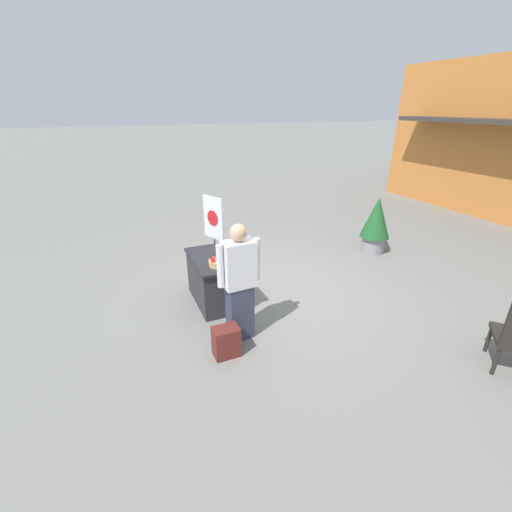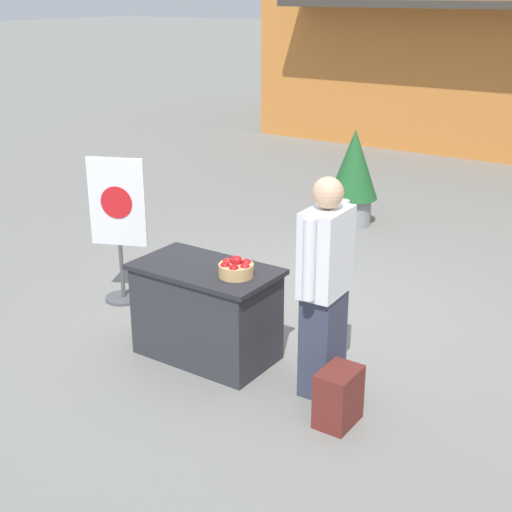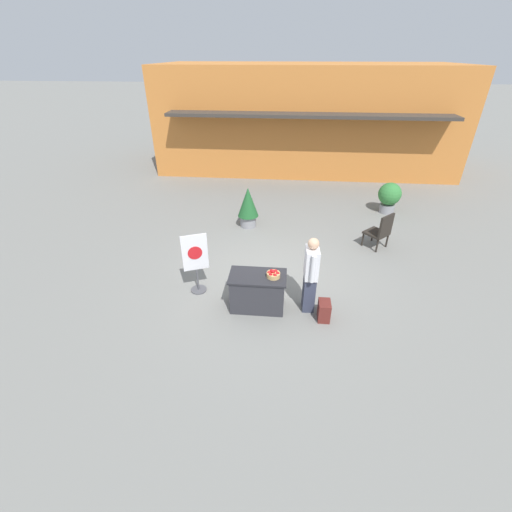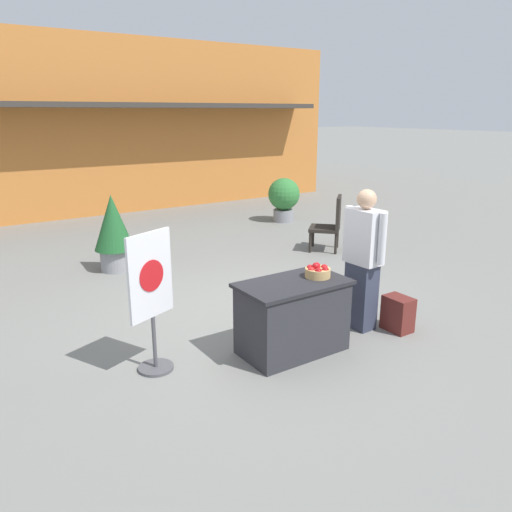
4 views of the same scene
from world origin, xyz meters
name	(u,v)px [view 1 (image 1 of 4)]	position (x,y,z in m)	size (l,w,h in m)	color
ground_plane	(276,293)	(0.00, 0.00, 0.00)	(120.00, 120.00, 0.00)	slate
display_table	(214,280)	(-0.17, -1.07, 0.40)	(1.18, 0.68, 0.80)	#2D2D33
apple_basket	(218,262)	(0.14, -1.08, 0.87)	(0.28, 0.28, 0.16)	tan
person_visitor	(239,283)	(0.89, -1.02, 0.86)	(0.28, 0.61, 1.69)	#33384C
backpack	(226,342)	(1.21, -1.34, 0.21)	(0.24, 0.34, 0.42)	maroon
poster_board	(214,229)	(-1.58, -0.62, 0.78)	(0.53, 0.36, 1.44)	#4C4C51
potted_plant_far_right	(376,223)	(-0.82, 2.85, 0.69)	(0.64, 0.64, 1.26)	gray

